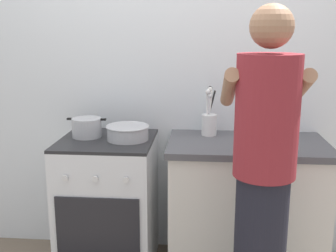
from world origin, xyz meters
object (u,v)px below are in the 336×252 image
Objects in this scene: mixing_bowl at (128,132)px; person at (263,183)px; stove_range at (109,204)px; utensil_crock at (209,121)px; spice_bottle at (254,134)px; pot at (87,128)px.

person reaches higher than mixing_bowl.
mixing_bowl is 0.98m from person.
utensil_crock is at bearing 13.48° from stove_range.
stove_range is at bearing -177.64° from spice_bottle.
mixing_bowl is (0.28, -0.05, -0.01)m from pot.
mixing_bowl is at bearing -176.85° from spice_bottle.
person is at bearing -71.48° from utensil_crock.
spice_bottle is 0.05× the size of person.
spice_bottle is at bearing 3.15° from mixing_bowl.
mixing_bowl reaches higher than spice_bottle.
utensil_crock reaches higher than pot.
pot reaches higher than mixing_bowl.
stove_range is 3.48× the size of pot.
utensil_crock is at bearing 108.52° from person.
stove_range is 0.52m from mixing_bowl.
mixing_bowl is at bearing 142.20° from person.
person is (0.26, -0.76, -0.13)m from utensil_crock.
stove_range is 2.75× the size of utensil_crock.
utensil_crock is (0.66, 0.16, 0.55)m from stove_range.
person reaches higher than utensil_crock.
pot is at bearing -171.93° from utensil_crock.
spice_bottle reaches higher than stove_range.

